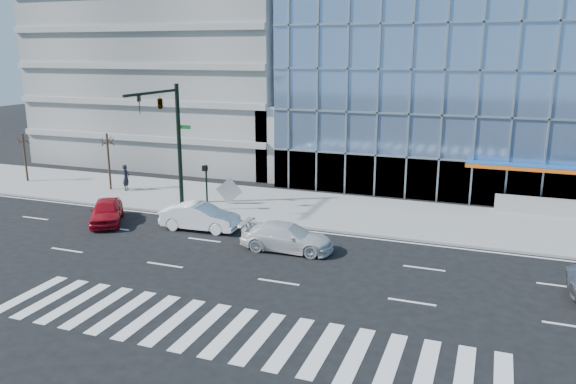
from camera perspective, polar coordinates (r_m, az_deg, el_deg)
name	(u,v)px	position (r m, az deg, el deg)	size (l,w,h in m)	color
ground	(307,253)	(29.33, 1.90, -6.23)	(160.00, 160.00, 0.00)	black
sidewalk	(346,212)	(36.60, 5.90, -2.00)	(120.00, 8.00, 0.15)	gray
theatre_building	(569,85)	(52.42, 26.64, 9.72)	(42.00, 26.00, 15.00)	#7091BC
parking_garage	(203,53)	(59.46, -8.66, 13.79)	(24.00, 24.00, 20.00)	gray
ramp_block	(308,140)	(47.02, 2.00, 5.32)	(6.00, 8.00, 6.00)	gray
traffic_signal	(166,117)	(36.65, -12.30, 7.49)	(1.14, 5.74, 8.00)	black
ped_signal_post	(206,180)	(36.38, -8.33, 1.18)	(0.30, 0.33, 3.00)	black
street_tree_near	(107,141)	(43.38, -17.90, 4.94)	(1.10, 1.10, 4.23)	#332319
street_tree_far	(23,140)	(48.76, -25.32, 4.82)	(1.10, 1.10, 3.87)	#332319
white_suv	(287,237)	(29.53, -0.10, -4.60)	(2.01, 4.94, 1.43)	silver
white_sedan	(200,217)	(33.26, -8.90, -2.51)	(1.63, 4.68, 1.54)	white
red_sedan	(107,211)	(35.88, -17.95, -1.86)	(1.74, 4.34, 1.48)	#AB0D1A
pedestrian	(126,177)	(43.22, -16.12, 1.43)	(0.70, 0.46, 1.92)	black
tilted_panel	(229,191)	(37.97, -6.00, 0.14)	(1.30, 0.06, 1.30)	#9B9B9B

